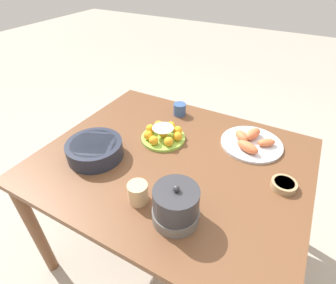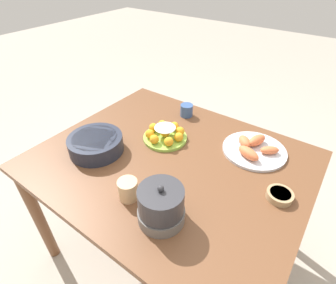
{
  "view_description": "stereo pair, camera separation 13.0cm",
  "coord_description": "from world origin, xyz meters",
  "px_view_note": "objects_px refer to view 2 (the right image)",
  "views": [
    {
      "loc": [
        -0.44,
        0.86,
        1.58
      ],
      "look_at": [
        0.06,
        -0.06,
        0.8
      ],
      "focal_mm": 28.0,
      "sensor_mm": 36.0,
      "label": 1
    },
    {
      "loc": [
        -0.55,
        0.79,
        1.58
      ],
      "look_at": [
        0.06,
        -0.06,
        0.8
      ],
      "focal_mm": 28.0,
      "sensor_mm": 36.0,
      "label": 2
    }
  ],
  "objects_px": {
    "cup_far": "(128,189)",
    "serving_bowl": "(96,144)",
    "cake_plate": "(165,134)",
    "seafood_platter": "(254,148)",
    "sauce_bowl": "(280,195)",
    "warming_pot": "(161,206)",
    "dining_table": "(171,173)",
    "cup_near": "(187,110)"
  },
  "relations": [
    {
      "from": "seafood_platter",
      "to": "cake_plate",
      "type": "bearing_deg",
      "value": 22.2
    },
    {
      "from": "sauce_bowl",
      "to": "warming_pot",
      "type": "xyz_separation_m",
      "value": [
        0.33,
        0.36,
        0.06
      ]
    },
    {
      "from": "seafood_platter",
      "to": "cup_far",
      "type": "xyz_separation_m",
      "value": [
        0.3,
        0.58,
        0.02
      ]
    },
    {
      "from": "sauce_bowl",
      "to": "cup_near",
      "type": "bearing_deg",
      "value": -26.24
    },
    {
      "from": "dining_table",
      "to": "serving_bowl",
      "type": "height_order",
      "value": "serving_bowl"
    },
    {
      "from": "seafood_platter",
      "to": "serving_bowl",
      "type": "bearing_deg",
      "value": 35.38
    },
    {
      "from": "dining_table",
      "to": "seafood_platter",
      "type": "xyz_separation_m",
      "value": [
        -0.3,
        -0.29,
        0.11
      ]
    },
    {
      "from": "dining_table",
      "to": "cup_near",
      "type": "xyz_separation_m",
      "value": [
        0.16,
        -0.38,
        0.13
      ]
    },
    {
      "from": "warming_pot",
      "to": "serving_bowl",
      "type": "bearing_deg",
      "value": -15.1
    },
    {
      "from": "seafood_platter",
      "to": "dining_table",
      "type": "bearing_deg",
      "value": 43.64
    },
    {
      "from": "dining_table",
      "to": "cup_near",
      "type": "height_order",
      "value": "cup_near"
    },
    {
      "from": "dining_table",
      "to": "cup_far",
      "type": "relative_size",
      "value": 14.19
    },
    {
      "from": "cup_near",
      "to": "warming_pot",
      "type": "bearing_deg",
      "value": 115.7
    },
    {
      "from": "cup_far",
      "to": "seafood_platter",
      "type": "bearing_deg",
      "value": -117.38
    },
    {
      "from": "cake_plate",
      "to": "cup_far",
      "type": "relative_size",
      "value": 2.63
    },
    {
      "from": "dining_table",
      "to": "cake_plate",
      "type": "height_order",
      "value": "cake_plate"
    },
    {
      "from": "cake_plate",
      "to": "cup_near",
      "type": "xyz_separation_m",
      "value": [
        0.04,
        -0.27,
        0.01
      ]
    },
    {
      "from": "dining_table",
      "to": "cup_near",
      "type": "distance_m",
      "value": 0.44
    },
    {
      "from": "cup_far",
      "to": "warming_pot",
      "type": "xyz_separation_m",
      "value": [
        -0.17,
        0.01,
        0.03
      ]
    },
    {
      "from": "cake_plate",
      "to": "sauce_bowl",
      "type": "distance_m",
      "value": 0.62
    },
    {
      "from": "cake_plate",
      "to": "cup_far",
      "type": "bearing_deg",
      "value": 105.99
    },
    {
      "from": "cake_plate",
      "to": "warming_pot",
      "type": "height_order",
      "value": "warming_pot"
    },
    {
      "from": "cup_far",
      "to": "cup_near",
      "type": "bearing_deg",
      "value": -77.0
    },
    {
      "from": "serving_bowl",
      "to": "cup_far",
      "type": "distance_m",
      "value": 0.36
    },
    {
      "from": "cup_near",
      "to": "warming_pot",
      "type": "distance_m",
      "value": 0.76
    },
    {
      "from": "serving_bowl",
      "to": "seafood_platter",
      "type": "height_order",
      "value": "serving_bowl"
    },
    {
      "from": "sauce_bowl",
      "to": "cup_far",
      "type": "distance_m",
      "value": 0.62
    },
    {
      "from": "sauce_bowl",
      "to": "cup_near",
      "type": "height_order",
      "value": "cup_near"
    },
    {
      "from": "seafood_platter",
      "to": "cup_near",
      "type": "xyz_separation_m",
      "value": [
        0.46,
        -0.1,
        0.02
      ]
    },
    {
      "from": "cake_plate",
      "to": "seafood_platter",
      "type": "xyz_separation_m",
      "value": [
        -0.42,
        -0.17,
        -0.01
      ]
    },
    {
      "from": "sauce_bowl",
      "to": "dining_table",
      "type": "bearing_deg",
      "value": 6.73
    },
    {
      "from": "seafood_platter",
      "to": "cup_far",
      "type": "distance_m",
      "value": 0.66
    },
    {
      "from": "dining_table",
      "to": "cake_plate",
      "type": "distance_m",
      "value": 0.21
    },
    {
      "from": "serving_bowl",
      "to": "seafood_platter",
      "type": "bearing_deg",
      "value": -144.62
    },
    {
      "from": "sauce_bowl",
      "to": "cup_far",
      "type": "relative_size",
      "value": 1.21
    },
    {
      "from": "sauce_bowl",
      "to": "cup_near",
      "type": "xyz_separation_m",
      "value": [
        0.66,
        -0.32,
        0.02
      ]
    },
    {
      "from": "dining_table",
      "to": "warming_pot",
      "type": "bearing_deg",
      "value": 119.35
    },
    {
      "from": "cake_plate",
      "to": "sauce_bowl",
      "type": "xyz_separation_m",
      "value": [
        -0.62,
        0.06,
        -0.01
      ]
    },
    {
      "from": "cup_far",
      "to": "serving_bowl",
      "type": "bearing_deg",
      "value": -21.35
    },
    {
      "from": "dining_table",
      "to": "cake_plate",
      "type": "xyz_separation_m",
      "value": [
        0.12,
        -0.11,
        0.12
      ]
    },
    {
      "from": "warming_pot",
      "to": "seafood_platter",
      "type": "bearing_deg",
      "value": -102.36
    },
    {
      "from": "serving_bowl",
      "to": "warming_pot",
      "type": "height_order",
      "value": "warming_pot"
    }
  ]
}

